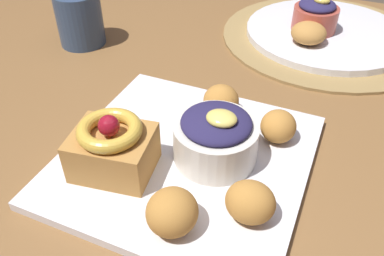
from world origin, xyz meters
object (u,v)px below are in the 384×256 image
at_px(back_plate, 326,33).
at_px(cake_slice, 112,147).
at_px(fritter_middle, 172,212).
at_px(back_ramekin, 316,15).
at_px(back_pastry, 309,33).
at_px(front_plate, 186,159).
at_px(fritter_front, 250,202).
at_px(berry_ramekin, 216,137).
at_px(fritter_extra, 278,126).
at_px(fritter_back, 224,101).
at_px(coffee_mug, 80,19).

bearing_deg(back_plate, cake_slice, -110.03).
height_order(fritter_middle, back_ramekin, back_ramekin).
bearing_deg(fritter_middle, back_pastry, 83.91).
bearing_deg(back_plate, back_ramekin, -156.02).
distance_m(front_plate, back_plate, 0.43).
bearing_deg(fritter_front, berry_ramekin, 132.52).
xyz_separation_m(cake_slice, berry_ramekin, (0.10, 0.06, -0.00)).
bearing_deg(back_pastry, fritter_extra, -87.01).
relative_size(cake_slice, back_plate, 0.33).
height_order(berry_ramekin, fritter_back, berry_ramekin).
distance_m(fritter_extra, back_plate, 0.34).
relative_size(cake_slice, berry_ramekin, 0.99).
distance_m(cake_slice, back_plate, 0.50).
bearing_deg(back_plate, fritter_extra, -91.81).
xyz_separation_m(fritter_middle, back_ramekin, (0.05, 0.50, 0.01)).
distance_m(cake_slice, fritter_extra, 0.20).
bearing_deg(cake_slice, back_ramekin, 72.31).
relative_size(cake_slice, fritter_front, 1.92).
bearing_deg(back_pastry, back_ramekin, 89.83).
relative_size(cake_slice, back_ramekin, 1.23).
bearing_deg(berry_ramekin, front_plate, -160.49).
bearing_deg(coffee_mug, back_ramekin, 25.96).
xyz_separation_m(cake_slice, fritter_extra, (0.16, 0.13, -0.01)).
relative_size(fritter_back, back_plate, 0.16).
bearing_deg(fritter_front, fritter_extra, 91.78).
bearing_deg(berry_ramekin, fritter_back, 103.55).
relative_size(front_plate, back_ramekin, 3.57).
distance_m(front_plate, cake_slice, 0.09).
xyz_separation_m(fritter_front, back_pastry, (-0.02, 0.40, 0.00)).
distance_m(fritter_middle, back_ramekin, 0.51).
bearing_deg(fritter_back, berry_ramekin, -76.45).
bearing_deg(coffee_mug, berry_ramekin, -31.27).
bearing_deg(coffee_mug, back_plate, 25.84).
relative_size(front_plate, fritter_extra, 6.24).
xyz_separation_m(fritter_extra, coffee_mug, (-0.40, 0.14, 0.01)).
relative_size(fritter_front, back_ramekin, 0.64).
relative_size(fritter_middle, coffee_mug, 0.58).
distance_m(berry_ramekin, coffee_mug, 0.39).
height_order(fritter_extra, back_ramekin, back_ramekin).
bearing_deg(fritter_front, back_ramekin, 92.26).
relative_size(fritter_back, fritter_extra, 1.04).
relative_size(fritter_front, fritter_middle, 0.96).
relative_size(fritter_back, coffee_mug, 0.52).
distance_m(fritter_middle, back_plate, 0.52).
xyz_separation_m(fritter_middle, fritter_extra, (0.06, 0.18, -0.00)).
bearing_deg(back_pastry, berry_ramekin, -97.76).
xyz_separation_m(berry_ramekin, fritter_front, (0.06, -0.07, -0.01)).
relative_size(berry_ramekin, fritter_middle, 1.85).
xyz_separation_m(front_plate, fritter_middle, (0.03, -0.10, 0.03)).
bearing_deg(front_plate, fritter_middle, -72.78).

